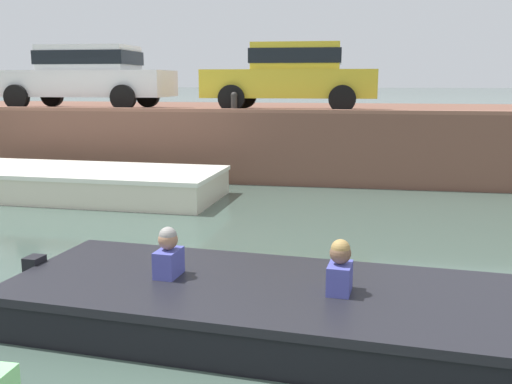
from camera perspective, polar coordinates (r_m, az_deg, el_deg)
ground_plane at (r=7.38m, az=0.67°, el=-6.93°), size 400.00×400.00×0.00m
far_quay_wall at (r=15.41m, az=5.82°, el=5.47°), size 60.00×6.00×1.60m
far_wall_coping at (r=12.49m, az=4.87°, el=8.06°), size 60.00×0.24×0.08m
boat_moored_west_cream at (r=12.02m, az=-18.34°, el=0.92°), size 6.76×2.38×0.57m
motorboat_passing at (r=5.35m, az=2.92°, el=-11.58°), size 5.82×2.28×0.92m
car_leftmost_white at (r=15.20m, az=-16.61°, el=11.21°), size 4.41×1.93×1.54m
car_left_inner_yellow at (r=13.70m, az=3.66°, el=11.70°), size 4.03×2.04×1.54m
mooring_bollard_mid at (r=12.85m, az=-2.20°, el=9.06°), size 0.15×0.15×0.45m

